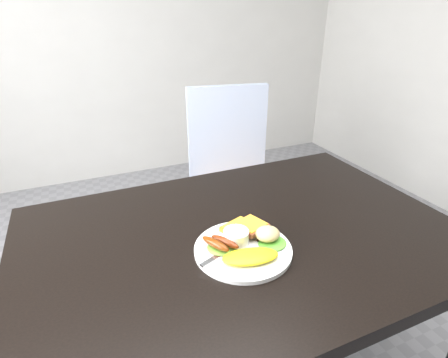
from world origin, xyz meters
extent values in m
cube|color=silver|center=(0.00, 2.25, 1.35)|extent=(4.00, 0.04, 2.70)
cube|color=black|center=(0.00, 0.00, 0.73)|extent=(1.20, 0.80, 0.04)
cube|color=#A67550|center=(0.37, 0.74, 0.45)|extent=(0.50, 0.50, 0.05)
imported|color=navy|center=(-0.07, 0.60, 0.74)|extent=(0.63, 0.52, 1.49)
cylinder|color=white|center=(-0.04, -0.08, 0.76)|extent=(0.25, 0.25, 0.01)
ellipsoid|color=#669A23|center=(-0.09, -0.06, 0.77)|extent=(0.09, 0.08, 0.01)
ellipsoid|color=#38841E|center=(0.04, -0.10, 0.77)|extent=(0.09, 0.09, 0.01)
ellipsoid|color=yellow|center=(-0.04, -0.13, 0.77)|extent=(0.15, 0.09, 0.02)
ellipsoid|color=#69310A|center=(-0.11, -0.06, 0.78)|extent=(0.06, 0.09, 0.02)
ellipsoid|color=#652B06|center=(-0.08, -0.06, 0.78)|extent=(0.06, 0.08, 0.02)
cylinder|color=white|center=(-0.05, -0.05, 0.78)|extent=(0.08, 0.08, 0.04)
cube|color=#996A1A|center=(-0.01, -0.01, 0.77)|extent=(0.11, 0.11, 0.01)
cube|color=brown|center=(0.01, -0.02, 0.78)|extent=(0.09, 0.09, 0.01)
ellipsoid|color=beige|center=(0.03, -0.08, 0.79)|extent=(0.07, 0.06, 0.03)
cube|color=#ADAFB7|center=(-0.08, -0.08, 0.76)|extent=(0.16, 0.07, 0.00)
camera|label=1|loc=(-0.37, -0.72, 1.30)|focal=28.00mm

